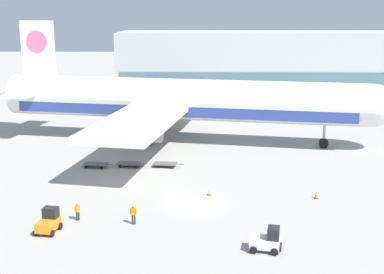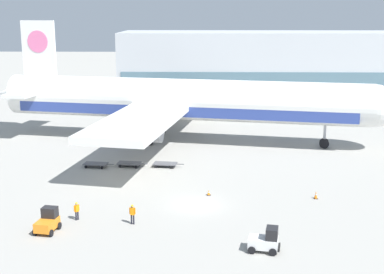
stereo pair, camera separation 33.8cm
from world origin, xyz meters
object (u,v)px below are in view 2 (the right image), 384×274
object	(u,v)px
baggage_dolly_third	(165,164)
baggage_tug_mid	(48,222)
ground_crew_near	(77,210)
baggage_dolly_second	(129,163)
traffic_cone_near	(209,193)
traffic_cone_far	(316,195)
baggage_dolly_lead	(96,164)
baggage_tug_foreground	(266,241)
airplane_main	(178,101)
ground_crew_far	(132,213)

from	to	relation	value
baggage_dolly_third	baggage_tug_mid	bearing A→B (deg)	-106.32
ground_crew_near	baggage_dolly_second	bearing A→B (deg)	35.28
baggage_dolly_second	traffic_cone_near	bearing A→B (deg)	-39.34
traffic_cone_far	baggage_dolly_second	bearing A→B (deg)	151.62
baggage_tug_mid	ground_crew_near	bearing A→B (deg)	-26.52
ground_crew_near	baggage_dolly_lead	bearing A→B (deg)	48.86
baggage_dolly_lead	baggage_dolly_second	distance (m)	4.04
traffic_cone_far	baggage_tug_foreground	bearing A→B (deg)	-117.72
airplane_main	baggage_tug_mid	xyz separation A→B (m)	(-9.54, -32.94, -4.96)
baggage_dolly_third	airplane_main	bearing A→B (deg)	93.52
baggage_tug_mid	baggage_dolly_third	size ratio (longest dim) A/B	0.70
baggage_dolly_lead	ground_crew_near	world-z (taller)	ground_crew_near
baggage_dolly_third	traffic_cone_near	distance (m)	11.29
baggage_dolly_lead	baggage_dolly_second	bearing A→B (deg)	12.50
airplane_main	baggage_tug_foreground	xyz separation A→B (m)	(8.54, -36.42, -4.96)
baggage_tug_mid	traffic_cone_near	size ratio (longest dim) A/B	4.79
baggage_tug_foreground	baggage_tug_mid	world-z (taller)	same
baggage_tug_foreground	ground_crew_near	bearing A→B (deg)	170.78
baggage_tug_mid	traffic_cone_far	xyz separation A→B (m)	(24.48, 8.69, -0.49)
baggage_dolly_second	traffic_cone_near	xyz separation A→B (m)	(9.50, -10.13, -0.12)
airplane_main	baggage_tug_mid	size ratio (longest dim) A/B	21.76
baggage_tug_mid	baggage_dolly_lead	size ratio (longest dim) A/B	0.70
baggage_tug_foreground	traffic_cone_near	xyz separation A→B (m)	(-4.32, 12.96, -0.61)
airplane_main	ground_crew_near	bearing A→B (deg)	-93.59
ground_crew_far	baggage_tug_mid	bearing A→B (deg)	-156.54
baggage_dolly_third	traffic_cone_near	world-z (taller)	traffic_cone_near
baggage_tug_foreground	traffic_cone_far	bearing A→B (deg)	73.53
baggage_dolly_second	traffic_cone_far	size ratio (longest dim) A/B	4.84
airplane_main	ground_crew_near	xyz separation A→B (m)	(-7.67, -30.37, -4.85)
baggage_dolly_second	ground_crew_near	xyz separation A→B (m)	(-2.38, -17.04, 0.60)
baggage_tug_mid	baggage_dolly_second	distance (m)	20.08
baggage_dolly_second	airplane_main	bearing A→B (deg)	75.85
baggage_tug_mid	baggage_dolly_lead	bearing A→B (deg)	8.87
baggage_dolly_lead	baggage_dolly_third	distance (m)	8.39
baggage_dolly_third	baggage_tug_foreground	bearing A→B (deg)	-60.15
ground_crew_far	traffic_cone_near	size ratio (longest dim) A/B	3.30
ground_crew_far	baggage_tug_foreground	bearing A→B (deg)	-15.40
baggage_tug_foreground	baggage_dolly_lead	xyz separation A→B (m)	(-17.85, 22.74, -0.49)
baggage_dolly_second	ground_crew_far	size ratio (longest dim) A/B	2.07
baggage_tug_foreground	baggage_tug_mid	size ratio (longest dim) A/B	1.01
baggage_dolly_lead	baggage_tug_mid	bearing A→B (deg)	-83.21
airplane_main	baggage_dolly_second	world-z (taller)	airplane_main
baggage_tug_mid	ground_crew_far	world-z (taller)	baggage_tug_mid
airplane_main	traffic_cone_near	bearing A→B (deg)	-69.23
baggage_tug_foreground	traffic_cone_near	bearing A→B (deg)	119.68
baggage_dolly_third	traffic_cone_near	size ratio (longest dim) A/B	6.82
traffic_cone_far	airplane_main	bearing A→B (deg)	121.63
baggage_dolly_second	ground_crew_near	world-z (taller)	ground_crew_near
baggage_tug_foreground	ground_crew_far	distance (m)	12.24
traffic_cone_far	baggage_dolly_third	bearing A→B (deg)	145.66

